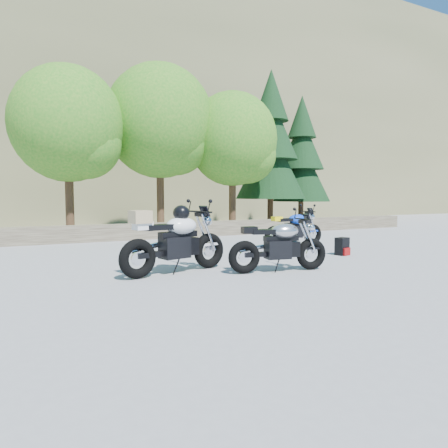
{
  "coord_description": "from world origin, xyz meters",
  "views": [
    {
      "loc": [
        -3.9,
        -7.14,
        1.4
      ],
      "look_at": [
        0.2,
        1.0,
        0.75
      ],
      "focal_mm": 32.0,
      "sensor_mm": 36.0,
      "label": 1
    }
  ],
  "objects_px": {
    "white_bike": "(175,240)",
    "blue_bike": "(294,229)",
    "silver_bike": "(279,246)",
    "backpack": "(342,247)"
  },
  "relations": [
    {
      "from": "white_bike",
      "to": "blue_bike",
      "type": "bearing_deg",
      "value": 12.93
    },
    {
      "from": "blue_bike",
      "to": "backpack",
      "type": "height_order",
      "value": "blue_bike"
    },
    {
      "from": "silver_bike",
      "to": "white_bike",
      "type": "distance_m",
      "value": 1.91
    },
    {
      "from": "blue_bike",
      "to": "backpack",
      "type": "xyz_separation_m",
      "value": [
        0.02,
        -1.84,
        -0.27
      ]
    },
    {
      "from": "white_bike",
      "to": "blue_bike",
      "type": "distance_m",
      "value": 4.75
    },
    {
      "from": "silver_bike",
      "to": "backpack",
      "type": "bearing_deg",
      "value": 32.01
    },
    {
      "from": "blue_bike",
      "to": "silver_bike",
      "type": "bearing_deg",
      "value": -132.25
    },
    {
      "from": "silver_bike",
      "to": "white_bike",
      "type": "height_order",
      "value": "white_bike"
    },
    {
      "from": "silver_bike",
      "to": "white_bike",
      "type": "bearing_deg",
      "value": 167.33
    },
    {
      "from": "silver_bike",
      "to": "backpack",
      "type": "distance_m",
      "value": 2.72
    }
  ]
}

